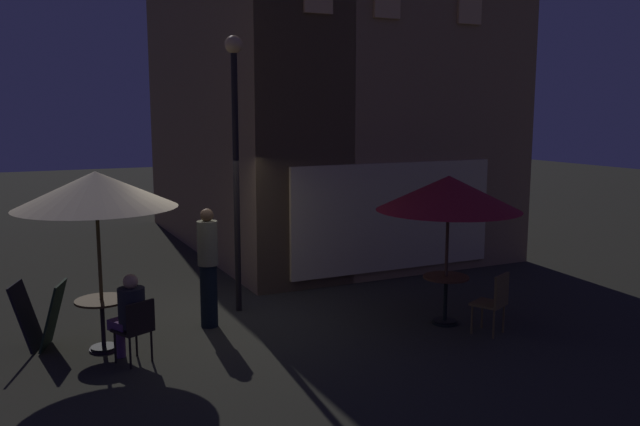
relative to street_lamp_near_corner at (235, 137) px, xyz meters
The scene contains 12 objects.
ground_plane 2.99m from the street_lamp_near_corner, 132.09° to the right, with size 60.00×60.00×0.00m, color #2C2C23.
cafe_building 4.51m from the street_lamp_near_corner, 55.72° to the left, with size 6.33×8.94×7.57m.
street_lamp_near_corner is the anchor object (origin of this frame).
menu_sandwich_board 3.92m from the street_lamp_near_corner, behind, with size 0.80×0.74×0.93m.
cafe_table_0 3.41m from the street_lamp_near_corner, 157.57° to the right, with size 0.72×0.72×0.73m.
cafe_table_1 4.10m from the street_lamp_near_corner, 37.41° to the right, with size 0.71×0.71×0.76m.
patio_umbrella_0 2.55m from the street_lamp_near_corner, 157.57° to the right, with size 2.15×2.15×2.49m.
patio_umbrella_1 3.48m from the street_lamp_near_corner, 37.41° to the right, with size 2.20×2.20×2.32m.
cafe_chair_0 3.48m from the street_lamp_near_corner, 139.83° to the right, with size 0.55×0.55×0.86m.
cafe_chair_1 4.72m from the street_lamp_near_corner, 42.62° to the right, with size 0.57×0.57×0.93m.
patron_seated_0 3.34m from the street_lamp_near_corner, 142.94° to the right, with size 0.47×0.54×1.19m.
patron_standing_1 2.14m from the street_lamp_near_corner, 139.06° to the right, with size 0.31×0.31×1.84m.
Camera 1 is at (-2.82, -9.47, 3.28)m, focal length 36.77 mm.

